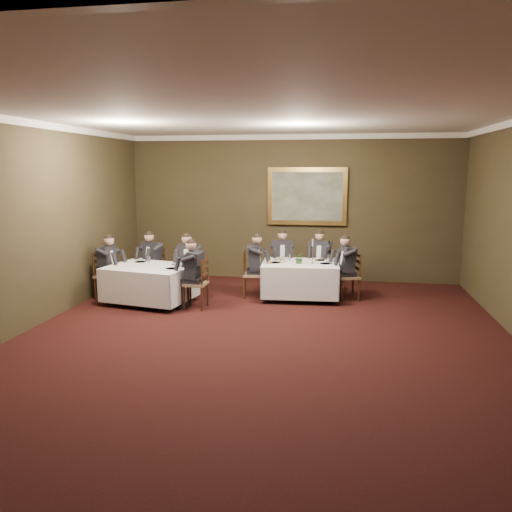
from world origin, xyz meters
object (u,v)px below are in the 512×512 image
(chair_main_backright, at_px, (320,277))
(chair_sec_backright, at_px, (189,282))
(table_second, at_px, (150,281))
(diner_sec_backleft, at_px, (153,269))
(chair_main_endleft, at_px, (253,284))
(candlestick, at_px, (313,254))
(chair_main_endright, at_px, (348,286))
(diner_main_backright, at_px, (320,267))
(diner_sec_endright, at_px, (196,282))
(diner_main_endright, at_px, (348,275))
(centerpiece, at_px, (299,258))
(diner_sec_backright, at_px, (189,272))
(chair_sec_endleft, at_px, (107,285))
(chair_sec_backleft, at_px, (154,279))
(table_main, at_px, (300,277))
(diner_sec_endleft, at_px, (107,275))
(diner_main_backleft, at_px, (282,267))
(painting, at_px, (307,196))
(chair_main_backleft, at_px, (282,276))
(chair_sec_endright, at_px, (197,294))
(diner_main_endleft, at_px, (253,273))

(chair_main_backright, distance_m, chair_sec_backright, 2.93)
(table_second, relative_size, diner_sec_backleft, 1.38)
(chair_main_endleft, bearing_deg, candlestick, 82.47)
(chair_main_endright, relative_size, diner_sec_backleft, 0.74)
(diner_main_backright, relative_size, candlestick, 2.56)
(diner_sec_endright, bearing_deg, chair_main_endright, -66.61)
(diner_main_backright, distance_m, chair_sec_backright, 2.93)
(chair_main_endleft, relative_size, diner_sec_backleft, 0.74)
(diner_main_endright, height_order, centerpiece, diner_main_endright)
(diner_sec_backright, xyz_separation_m, diner_sec_endright, (0.42, -0.93, 0.00))
(chair_main_endright, height_order, chair_sec_endleft, same)
(chair_sec_backleft, bearing_deg, diner_main_backright, -142.68)
(table_main, distance_m, diner_sec_endleft, 4.05)
(diner_main_backleft, relative_size, chair_sec_backleft, 1.35)
(diner_sec_backright, xyz_separation_m, diner_sec_endleft, (-1.61, -0.55, 0.00))
(diner_sec_backleft, relative_size, chair_sec_backright, 1.35)
(chair_sec_backleft, height_order, candlestick, candlestick)
(chair_main_endleft, bearing_deg, painting, 143.32)
(centerpiece, distance_m, painting, 2.23)
(chair_main_backleft, xyz_separation_m, chair_sec_endright, (-1.47, -1.87, 0.00))
(diner_sec_backright, bearing_deg, chair_main_backright, -156.31)
(diner_sec_endright, distance_m, painting, 3.80)
(chair_main_endleft, bearing_deg, table_main, 85.18)
(chair_main_endright, distance_m, diner_sec_backleft, 4.26)
(diner_main_endleft, xyz_separation_m, diner_sec_backright, (-1.39, -0.09, 0.00))
(table_main, bearing_deg, chair_main_backright, 65.71)
(table_second, xyz_separation_m, diner_sec_backright, (0.59, 0.74, 0.06))
(chair_main_endright, distance_m, chair_sec_endleft, 5.06)
(diner_main_endleft, distance_m, candlestick, 1.32)
(chair_sec_endleft, height_order, candlestick, candlestick)
(table_main, relative_size, chair_sec_backright, 1.66)
(chair_sec_backright, bearing_deg, diner_main_endleft, -172.82)
(chair_main_backright, height_order, chair_sec_backright, same)
(diner_main_backright, bearing_deg, chair_main_backright, -90.00)
(diner_main_backleft, xyz_separation_m, chair_main_endleft, (-0.53, -0.84, -0.23))
(chair_sec_endleft, bearing_deg, diner_sec_backright, 115.34)
(diner_main_backright, bearing_deg, diner_main_endleft, 42.57)
(chair_main_backright, bearing_deg, diner_sec_endright, 49.08)
(table_second, distance_m, diner_sec_endright, 1.04)
(diner_main_backleft, bearing_deg, diner_main_backright, 174.22)
(diner_sec_backright, bearing_deg, chair_sec_endright, 119.00)
(chair_sec_endleft, bearing_deg, chair_main_backleft, 119.56)
(table_main, relative_size, painting, 0.88)
(diner_main_backleft, relative_size, painting, 0.71)
(table_second, height_order, chair_main_backright, chair_main_backright)
(diner_sec_backleft, xyz_separation_m, painting, (3.25, 1.78, 1.53))
(diner_sec_backright, relative_size, chair_sec_endright, 1.35)
(chair_main_backleft, bearing_deg, diner_sec_backleft, 6.37)
(chair_main_endleft, xyz_separation_m, chair_sec_endright, (-0.94, -1.02, 0.00))
(chair_sec_endright, xyz_separation_m, diner_sec_endleft, (-2.04, 0.39, 0.23))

